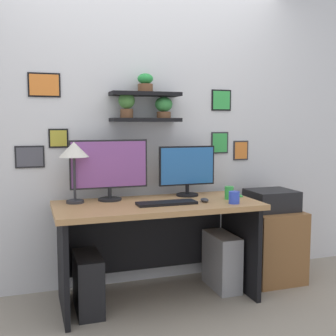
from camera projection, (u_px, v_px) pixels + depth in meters
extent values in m
plane|color=gray|center=(158.00, 299.00, 3.19)|extent=(8.00, 8.00, 0.00)
cube|color=silver|center=(142.00, 122.00, 3.46)|extent=(4.40, 0.04, 2.70)
cube|color=black|center=(146.00, 120.00, 3.34)|extent=(0.56, 0.20, 0.03)
cube|color=black|center=(145.00, 94.00, 3.32)|extent=(0.56, 0.20, 0.03)
cylinder|color=brown|center=(127.00, 113.00, 3.29)|extent=(0.10, 0.10, 0.07)
ellipsoid|color=#46803A|center=(127.00, 101.00, 3.28)|extent=(0.13, 0.13, 0.13)
cylinder|color=brown|center=(164.00, 115.00, 3.39)|extent=(0.12, 0.12, 0.05)
ellipsoid|color=#388C41|center=(164.00, 104.00, 3.38)|extent=(0.14, 0.14, 0.12)
cylinder|color=brown|center=(145.00, 88.00, 3.31)|extent=(0.12, 0.12, 0.06)
ellipsoid|color=green|center=(145.00, 79.00, 3.31)|extent=(0.12, 0.12, 0.08)
cube|color=black|center=(221.00, 100.00, 3.64)|extent=(0.18, 0.02, 0.18)
cube|color=green|center=(222.00, 100.00, 3.63)|extent=(0.16, 0.00, 0.16)
cube|color=#2D2D33|center=(219.00, 143.00, 3.68)|extent=(0.16, 0.02, 0.19)
cube|color=green|center=(220.00, 143.00, 3.67)|extent=(0.14, 0.00, 0.17)
cube|color=black|center=(58.00, 138.00, 3.24)|extent=(0.15, 0.02, 0.15)
cube|color=gold|center=(59.00, 138.00, 3.23)|extent=(0.12, 0.00, 0.12)
cube|color=#2D2D33|center=(241.00, 150.00, 3.75)|extent=(0.15, 0.02, 0.17)
cube|color=orange|center=(241.00, 150.00, 3.74)|extent=(0.12, 0.00, 0.15)
cube|color=black|center=(44.00, 85.00, 3.16)|extent=(0.24, 0.02, 0.18)
cube|color=orange|center=(44.00, 85.00, 3.15)|extent=(0.22, 0.00, 0.16)
cube|color=black|center=(30.00, 157.00, 3.18)|extent=(0.22, 0.02, 0.17)
cube|color=#4C4C56|center=(30.00, 157.00, 3.17)|extent=(0.19, 0.00, 0.15)
cube|color=tan|center=(157.00, 205.00, 3.11)|extent=(1.52, 0.68, 0.04)
cube|color=black|center=(63.00, 264.00, 2.93)|extent=(0.04, 0.62, 0.71)
cube|color=black|center=(240.00, 246.00, 3.37)|extent=(0.04, 0.62, 0.71)
cube|color=black|center=(147.00, 239.00, 3.43)|extent=(1.32, 0.02, 0.50)
cylinder|color=black|center=(110.00, 199.00, 3.20)|extent=(0.18, 0.18, 0.02)
cylinder|color=black|center=(110.00, 192.00, 3.20)|extent=(0.03, 0.03, 0.09)
cube|color=black|center=(109.00, 164.00, 3.18)|extent=(0.60, 0.02, 0.37)
cube|color=#8C4C99|center=(109.00, 164.00, 3.17)|extent=(0.57, 0.00, 0.35)
cylinder|color=black|center=(187.00, 195.00, 3.40)|extent=(0.18, 0.18, 0.02)
cylinder|color=black|center=(187.00, 189.00, 3.40)|extent=(0.03, 0.03, 0.08)
cube|color=black|center=(187.00, 166.00, 3.39)|extent=(0.47, 0.02, 0.32)
cube|color=#2866B2|center=(187.00, 166.00, 3.38)|extent=(0.45, 0.00, 0.30)
cube|color=black|center=(167.00, 203.00, 3.04)|extent=(0.44, 0.14, 0.02)
ellipsoid|color=#2D2D33|center=(205.00, 200.00, 3.13)|extent=(0.06, 0.09, 0.03)
cylinder|color=#2D2D33|center=(75.00, 202.00, 3.10)|extent=(0.13, 0.13, 0.02)
cylinder|color=#2D2D33|center=(75.00, 179.00, 3.08)|extent=(0.02, 0.02, 0.32)
cone|color=silver|center=(74.00, 149.00, 3.05)|extent=(0.22, 0.22, 0.11)
cube|color=green|center=(237.00, 195.00, 3.40)|extent=(0.10, 0.15, 0.01)
cylinder|color=blue|center=(234.00, 197.00, 3.07)|extent=(0.08, 0.08, 0.09)
cylinder|color=green|center=(229.00, 193.00, 3.25)|extent=(0.07, 0.07, 0.10)
cube|color=brown|center=(270.00, 244.00, 3.59)|extent=(0.44, 0.50, 0.60)
cube|color=black|center=(271.00, 200.00, 3.54)|extent=(0.38, 0.34, 0.17)
cube|color=black|center=(88.00, 283.00, 2.96)|extent=(0.18, 0.40, 0.41)
cube|color=#99999E|center=(222.00, 261.00, 3.39)|extent=(0.18, 0.40, 0.45)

